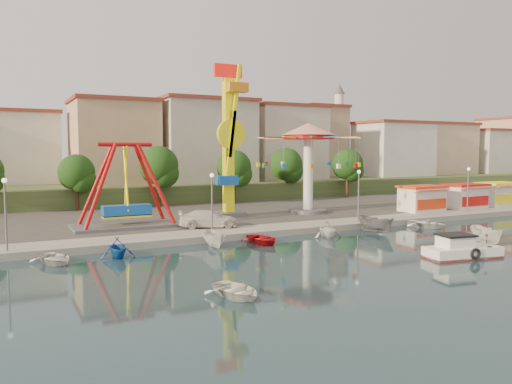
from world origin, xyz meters
TOP-DOWN VIEW (x-y plane):
  - ground at (0.00, 0.00)m, footprint 200.00×200.00m
  - quay_deck at (0.00, 62.00)m, footprint 200.00×100.00m
  - asphalt_pad at (0.00, 30.00)m, footprint 90.00×28.00m
  - hill_terrace at (0.00, 67.00)m, footprint 200.00×60.00m
  - pirate_ship_ride at (-13.69, 20.35)m, footprint 10.00×5.00m
  - kamikaze_tower at (-1.87, 22.76)m, footprint 3.33×3.10m
  - wave_swinger at (7.60, 21.68)m, footprint 11.60×11.60m
  - booth_left at (20.36, 16.49)m, footprint 5.40×3.78m
  - booth_mid at (27.80, 16.49)m, footprint 5.40×3.78m
  - booth_right at (33.96, 16.49)m, footprint 5.40×3.78m
  - lamp_post_0 at (-24.00, 13.00)m, footprint 0.14×0.14m
  - lamp_post_1 at (-8.00, 13.00)m, footprint 0.14×0.14m
  - lamp_post_2 at (8.00, 13.00)m, footprint 0.14×0.14m
  - lamp_post_3 at (24.00, 13.00)m, footprint 0.14×0.14m
  - tree_1 at (-16.00, 36.24)m, footprint 4.35×4.35m
  - tree_2 at (-6.00, 35.81)m, footprint 5.02×5.02m
  - tree_3 at (4.00, 34.36)m, footprint 4.68×4.68m
  - tree_4 at (14.00, 37.35)m, footprint 4.86×4.86m
  - tree_5 at (24.00, 35.54)m, footprint 4.83×4.83m
  - building_1 at (-21.33, 51.38)m, footprint 12.33×9.01m
  - building_2 at (-8.19, 51.96)m, footprint 11.95×9.28m
  - building_3 at (5.60, 48.80)m, footprint 12.59×10.50m
  - building_4 at (19.07, 52.20)m, footprint 10.75×9.23m
  - building_5 at (32.37, 50.33)m, footprint 12.77×10.96m
  - building_6 at (44.15, 48.77)m, footprint 8.23×8.98m
  - building_7 at (56.03, 53.70)m, footprint 11.59×10.93m
  - building_8 at (69.93, 47.19)m, footprint 12.84×9.28m
  - building_9 at (83.46, 49.95)m, footprint 12.95×9.17m
  - minaret at (36.00, 54.00)m, footprint 2.80×2.80m
  - cabin_motorboat at (5.45, -1.90)m, footprint 5.87×3.06m
  - rowboat_a at (-13.26, -3.15)m, footprint 3.17×4.01m
  - skiff at (12.02, 1.01)m, footprint 2.63×4.20m
  - van at (-6.91, 16.56)m, footprint 6.01×3.87m
  - moored_boat_0 at (-21.09, 9.80)m, footprint 3.54×4.26m
  - moored_boat_1 at (-16.81, 9.80)m, footprint 2.51×2.90m
  - moored_boat_2 at (-9.12, 9.80)m, footprint 1.74×3.82m
  - moored_boat_3 at (-4.75, 9.80)m, footprint 3.00×4.00m
  - moored_boat_4 at (1.92, 9.80)m, footprint 2.86×3.22m
  - moored_boat_5 at (7.57, 9.80)m, footprint 2.02×4.35m
  - moored_boat_6 at (14.22, 9.80)m, footprint 3.90×4.72m

SIDE VIEW (x-z plane):
  - ground at x=0.00m, z-range 0.00..0.00m
  - quay_deck at x=0.00m, z-range 0.00..0.60m
  - rowboat_a at x=-13.26m, z-range 0.00..0.75m
  - moored_boat_0 at x=-21.09m, z-range 0.00..0.76m
  - moored_boat_3 at x=-4.75m, z-range 0.00..0.79m
  - moored_boat_6 at x=14.22m, z-range 0.00..0.85m
  - cabin_motorboat at x=5.45m, z-range -0.46..1.51m
  - asphalt_pad at x=0.00m, z-range 0.60..0.61m
  - moored_boat_2 at x=-9.12m, z-range 0.00..1.43m
  - moored_boat_1 at x=-16.81m, z-range 0.00..1.51m
  - skiff at x=12.02m, z-range 0.00..1.52m
  - moored_boat_4 at x=1.92m, z-range 0.00..1.55m
  - moored_boat_5 at x=7.57m, z-range 0.00..1.62m
  - van at x=-6.91m, z-range 0.60..2.22m
  - hill_terrace at x=0.00m, z-range 0.00..3.00m
  - booth_left at x=20.36m, z-range 0.62..3.70m
  - booth_mid at x=27.80m, z-range 0.62..3.70m
  - booth_right at x=33.96m, z-range 0.62..3.70m
  - lamp_post_0 at x=-24.00m, z-range 0.60..5.60m
  - lamp_post_1 at x=-8.00m, z-range 0.60..5.60m
  - lamp_post_2 at x=8.00m, z-range 0.60..5.60m
  - lamp_post_3 at x=24.00m, z-range 0.60..5.60m
  - pirate_ship_ride at x=-13.69m, z-range 0.39..8.39m
  - tree_1 at x=-16.00m, z-range 1.80..8.60m
  - tree_3 at x=4.00m, z-range 1.90..9.21m
  - tree_5 at x=24.00m, z-range 1.94..9.48m
  - tree_4 at x=14.00m, z-range 1.95..9.55m
  - tree_2 at x=-6.00m, z-range 1.99..9.84m
  - building_1 at x=-21.33m, z-range 3.00..11.63m
  - building_7 at x=56.03m, z-range 3.00..11.76m
  - building_3 at x=5.60m, z-range 3.00..12.20m
  - building_9 at x=83.46m, z-range 3.00..12.21m
  - building_4 at x=19.07m, z-range 3.00..12.24m
  - wave_swinger at x=7.60m, z-range 3.00..13.40m
  - building_5 at x=32.37m, z-range 3.00..14.21m
  - kamikaze_tower at x=-1.87m, z-range 0.36..16.86m
  - building_2 at x=-8.19m, z-range 3.00..14.23m
  - building_6 at x=44.15m, z-range 3.00..15.36m
  - building_8 at x=69.93m, z-range 3.00..15.58m
  - minaret at x=36.00m, z-range 3.55..21.55m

